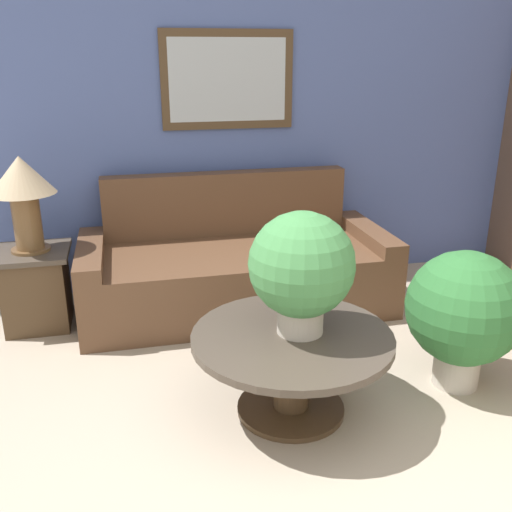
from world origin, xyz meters
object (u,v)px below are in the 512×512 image
object	(u,v)px
side_table	(37,287)
table_lamp	(22,187)
potted_plant_floor	(464,311)
coffee_table	(292,356)
potted_plant_on_table	(302,268)
couch_main	(236,268)

from	to	relation	value
side_table	table_lamp	xyz separation A→B (m)	(0.00, 0.00, 0.72)
potted_plant_floor	coffee_table	bearing A→B (deg)	-177.91
potted_plant_floor	potted_plant_on_table	bearing A→B (deg)	-178.96
couch_main	coffee_table	xyz separation A→B (m)	(0.02, -1.43, 0.03)
table_lamp	potted_plant_on_table	distance (m)	2.05
coffee_table	table_lamp	xyz separation A→B (m)	(-1.45, 1.41, 0.67)
table_lamp	potted_plant_floor	xyz separation A→B (m)	(2.47, -1.37, -0.54)
coffee_table	potted_plant_floor	bearing A→B (deg)	2.09
table_lamp	potted_plant_floor	distance (m)	2.87
potted_plant_on_table	coffee_table	bearing A→B (deg)	-157.19
coffee_table	potted_plant_on_table	xyz separation A→B (m)	(0.05, 0.02, 0.49)
coffee_table	table_lamp	size ratio (longest dim) A/B	1.63
potted_plant_on_table	potted_plant_floor	size ratio (longest dim) A/B	0.79
couch_main	table_lamp	bearing A→B (deg)	-179.13
couch_main	coffee_table	distance (m)	1.43
potted_plant_on_table	couch_main	bearing A→B (deg)	92.63
coffee_table	potted_plant_floor	world-z (taller)	potted_plant_floor
coffee_table	table_lamp	world-z (taller)	table_lamp
coffee_table	potted_plant_on_table	bearing A→B (deg)	22.81
table_lamp	potted_plant_on_table	bearing A→B (deg)	-42.90
side_table	potted_plant_on_table	distance (m)	2.11
table_lamp	potted_plant_on_table	xyz separation A→B (m)	(1.49, -1.39, -0.19)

